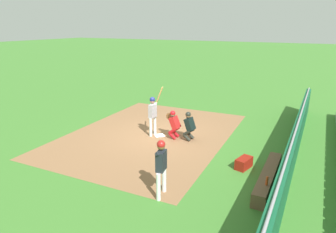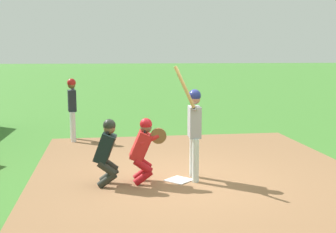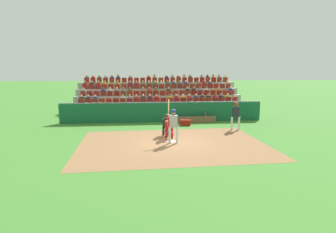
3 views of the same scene
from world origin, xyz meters
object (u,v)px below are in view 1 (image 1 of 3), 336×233
Objects in this scene: dugout_bench at (268,177)px; water_bottle_on_bench at (267,181)px; catcher_crouching at (174,123)px; on_deck_batter at (161,163)px; batter_at_plate at (153,112)px; home_plate_umpire at (189,125)px; equipment_duffel_bag at (244,163)px; home_plate_marker at (159,135)px.

water_bottle_on_bench is (-0.90, -0.09, 0.35)m from dugout_bench.
on_deck_batter reaches higher than catcher_crouching.
home_plate_umpire is at bearing -83.08° from batter_at_plate.
water_bottle_on_bench reaches higher than equipment_duffel_bag.
home_plate_umpire is at bearing -83.76° from home_plate_marker.
home_plate_umpire is 3.28m from equipment_duffel_bag.
dugout_bench is (-2.12, -5.46, -0.91)m from batter_at_plate.
equipment_duffel_bag is at bearing 52.05° from dugout_bench.
water_bottle_on_bench is (-3.14, -4.55, -0.14)m from catcher_crouching.
catcher_crouching is at bearing 81.41° from equipment_duffel_bag.
home_plate_marker is at bearing 59.63° from water_bottle_on_bench.
batter_at_plate reaches higher than home_plate_umpire.
batter_at_plate is 5.93m from dugout_bench.
water_bottle_on_bench is 3.10m from on_deck_batter.
dugout_bench reaches higher than home_plate_marker.
equipment_duffel_bag is at bearing -113.05° from catcher_crouching.
catcher_crouching is at bearing 55.44° from water_bottle_on_bench.
dugout_bench is at bearing -113.48° from equipment_duffel_bag.
home_plate_marker is 0.25× the size of on_deck_batter.
catcher_crouching is (0.06, -0.70, 0.70)m from home_plate_marker.
catcher_crouching is 0.99× the size of home_plate_umpire.
home_plate_umpire reaches higher than water_bottle_on_bench.
water_bottle_on_bench is at bearing -65.26° from on_deck_batter.
batter_at_plate reaches higher than catcher_crouching.
equipment_duffel_bag is (0.74, 0.95, -0.03)m from dugout_bench.
dugout_bench is at bearing -121.73° from home_plate_umpire.
home_plate_umpire is 0.73× the size of on_deck_batter.
catcher_crouching is at bearing -85.18° from home_plate_marker.
catcher_crouching is 0.73× the size of on_deck_batter.
home_plate_marker is 0.34× the size of home_plate_umpire.
catcher_crouching reaches higher than dugout_bench.
batter_at_plate reaches higher than water_bottle_on_bench.
catcher_crouching reaches higher than home_plate_marker.
catcher_crouching is 0.70m from home_plate_umpire.
water_bottle_on_bench is at bearing -124.56° from catcher_crouching.
on_deck_batter is at bearing -158.07° from catcher_crouching.
batter_at_plate is 4.82m from equipment_duffel_bag.
water_bottle_on_bench is 0.38× the size of equipment_duffel_bag.
water_bottle_on_bench is (-3.23, -3.86, -0.13)m from home_plate_umpire.
batter_at_plate is at bearing 68.77° from dugout_bench.
on_deck_batter is (-2.92, 1.74, 0.89)m from equipment_duffel_bag.
on_deck_batter is at bearing -150.38° from home_plate_marker.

